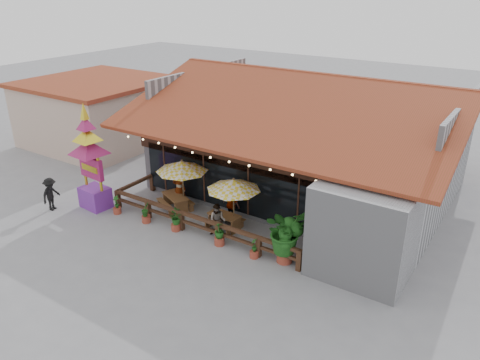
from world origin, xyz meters
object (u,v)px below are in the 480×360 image
Objects in this scene: umbrella_left at (182,166)px; pedestrian at (51,194)px; umbrella_right at (234,185)px; thai_sign_tower at (89,150)px; tropical_plant at (286,232)px; picnic_table_right at (224,219)px; picnic_table_left at (175,200)px.

umbrella_left reaches higher than pedestrian.
umbrella_right is 1.84× the size of pedestrian.
thai_sign_tower reaches higher than tropical_plant.
thai_sign_tower is 10.16m from tropical_plant.
umbrella_left is 0.48× the size of thai_sign_tower.
tropical_plant is (3.52, -0.89, 0.86)m from picnic_table_right.
picnic_table_left is 3.06m from picnic_table_right.
umbrella_left reaches higher than umbrella_right.
picnic_table_right is (3.05, -0.24, -0.03)m from picnic_table_left.
umbrella_left is 1.65× the size of pedestrian.
picnic_table_right is (-0.44, -0.10, -1.72)m from umbrella_right.
umbrella_right is at bearing -83.04° from pedestrian.
picnic_table_left is at bearing 170.30° from tropical_plant.
umbrella_right is 7.18m from thai_sign_tower.
umbrella_left reaches higher than tropical_plant.
umbrella_right is at bearing 162.29° from tropical_plant.
umbrella_left is at bearing 171.74° from picnic_table_right.
umbrella_right is at bearing -5.30° from umbrella_left.
tropical_plant is at bearing 4.62° from thai_sign_tower.
umbrella_left is 3.23m from picnic_table_right.
tropical_plant is at bearing -17.71° from umbrella_right.
thai_sign_tower reaches higher than picnic_table_left.
picnic_table_left is (-3.49, 0.14, -1.69)m from umbrella_right.
umbrella_right is 3.35m from tropical_plant.
umbrella_right reaches higher than pedestrian.
picnic_table_left is 5.94m from pedestrian.
picnic_table_right is 0.93× the size of pedestrian.
pedestrian reaches higher than picnic_table_left.
tropical_plant is (6.17, -1.27, -0.95)m from umbrella_left.
tropical_plant is at bearing -11.64° from umbrella_left.
tropical_plant is at bearing -92.86° from pedestrian.
tropical_plant is 1.42× the size of pedestrian.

